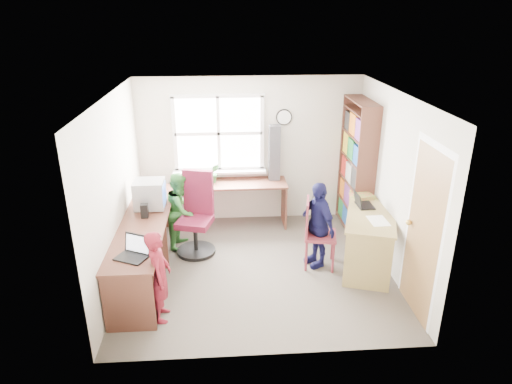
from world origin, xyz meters
TOP-DOWN VIEW (x-y plane):
  - room at (0.01, 0.10)m, footprint 3.64×3.44m
  - l_desk at (-1.31, -0.28)m, footprint 2.38×2.95m
  - right_desk at (1.55, 0.03)m, footprint 1.02×1.49m
  - bookshelf at (1.65, 1.19)m, footprint 0.30×1.02m
  - swivel_chair at (-0.84, 0.59)m, footprint 0.70×0.70m
  - wooden_chair at (0.80, 0.06)m, footprint 0.50×0.50m
  - crt_monitor at (-1.47, 0.50)m, footprint 0.42×0.37m
  - laptop_left at (-1.46, -0.85)m, footprint 0.43×0.40m
  - laptop_right at (1.49, 0.27)m, footprint 0.26×0.31m
  - speaker_a at (-1.50, 0.19)m, footprint 0.10×0.10m
  - speaker_b at (-1.51, 0.76)m, footprint 0.11×0.11m
  - cd_tower at (0.39, 1.54)m, footprint 0.18×0.16m
  - game_box at (1.59, 0.58)m, footprint 0.34×0.34m
  - paper_a at (-1.48, -0.51)m, footprint 0.25×0.33m
  - paper_b at (1.57, -0.22)m, footprint 0.24×0.34m
  - potted_plant at (-0.59, 1.45)m, footprint 0.19×0.16m
  - person_red at (-1.18, -0.99)m, footprint 0.28×0.41m
  - person_green at (-1.08, 0.78)m, footprint 0.54×0.64m
  - person_navy at (0.83, 0.09)m, footprint 0.54×0.78m

SIDE VIEW (x-z plane):
  - l_desk at x=-1.31m, z-range 0.08..0.83m
  - swivel_chair at x=-0.84m, z-range -0.08..1.13m
  - wooden_chair at x=0.80m, z-range 0.04..1.02m
  - person_red at x=-1.18m, z-range 0.00..1.11m
  - right_desk at x=1.55m, z-range 0.18..0.96m
  - person_green at x=-1.08m, z-range 0.00..1.16m
  - person_navy at x=0.83m, z-range 0.00..1.23m
  - paper_a at x=-1.48m, z-range 0.75..0.75m
  - paper_b at x=1.57m, z-range 0.79..0.79m
  - laptop_left at x=-1.46m, z-range 0.69..0.92m
  - game_box at x=1.59m, z-range 0.79..0.84m
  - laptop_right at x=1.49m, z-range 0.73..0.94m
  - speaker_b at x=-1.51m, z-range 0.75..0.94m
  - speaker_a at x=-1.50m, z-range 0.75..0.94m
  - potted_plant at x=-0.59m, z-range 0.75..1.07m
  - crt_monitor at x=-1.47m, z-range 0.75..1.16m
  - bookshelf at x=1.65m, z-range -0.05..2.05m
  - cd_tower at x=0.39m, z-range 0.75..1.65m
  - room at x=0.01m, z-range 0.00..2.44m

